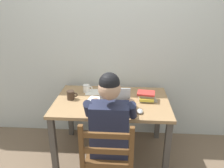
{
  "coord_description": "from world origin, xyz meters",
  "views": [
    {
      "loc": [
        0.16,
        -2.3,
        1.83
      ],
      "look_at": [
        0.01,
        -0.05,
        0.94
      ],
      "focal_mm": 35.99,
      "sensor_mm": 36.0,
      "label": 1
    }
  ],
  "objects": [
    {
      "name": "laptop",
      "position": [
        0.04,
        -0.21,
        0.78
      ],
      "size": [
        0.33,
        0.32,
        0.22
      ],
      "color": "#ADAFB2",
      "rests_on": "desk"
    },
    {
      "name": "computer_mouse",
      "position": [
        0.31,
        -0.27,
        0.74
      ],
      "size": [
        0.06,
        0.1,
        0.03
      ],
      "primitive_type": "ellipsoid",
      "color": "#ADAFB2",
      "rests_on": "desk"
    },
    {
      "name": "coffee_mug_dark",
      "position": [
        -0.47,
        0.0,
        0.77
      ],
      "size": [
        0.13,
        0.09,
        0.1
      ],
      "color": "#38281E",
      "rests_on": "desk"
    },
    {
      "name": "paper_pile_near_laptop",
      "position": [
        -0.18,
        -0.02,
        0.73
      ],
      "size": [
        0.22,
        0.21,
        0.02
      ],
      "primitive_type": "cube",
      "rotation": [
        0.0,
        0.0,
        -0.21
      ],
      "color": "white",
      "rests_on": "desk"
    },
    {
      "name": "coffee_mug_white",
      "position": [
        -0.33,
        0.22,
        0.77
      ],
      "size": [
        0.12,
        0.08,
        0.09
      ],
      "color": "white",
      "rests_on": "desk"
    },
    {
      "name": "paper_pile_back_corner",
      "position": [
        -0.24,
        0.21,
        0.73
      ],
      "size": [
        0.21,
        0.2,
        0.0
      ],
      "primitive_type": "cube",
      "rotation": [
        0.0,
        0.0,
        0.09
      ],
      "color": "silver",
      "rests_on": "desk"
    },
    {
      "name": "book_stack_main",
      "position": [
        0.39,
        0.02,
        0.77
      ],
      "size": [
        0.23,
        0.18,
        0.1
      ],
      "color": "gray",
      "rests_on": "desk"
    },
    {
      "name": "seated_person",
      "position": [
        0.02,
        -0.49,
        0.69
      ],
      "size": [
        0.5,
        0.6,
        1.26
      ],
      "color": "#232842",
      "rests_on": "ground"
    },
    {
      "name": "back_wall",
      "position": [
        0.0,
        0.5,
        1.3
      ],
      "size": [
        6.0,
        0.04,
        2.6
      ],
      "color": "beige",
      "rests_on": "ground"
    },
    {
      "name": "ground_plane",
      "position": [
        0.0,
        0.0,
        0.0
      ],
      "size": [
        8.0,
        8.0,
        0.0
      ],
      "primitive_type": "plane",
      "color": "brown"
    },
    {
      "name": "wooden_chair",
      "position": [
        0.02,
        -0.77,
        0.47
      ],
      "size": [
        0.42,
        0.42,
        0.95
      ],
      "color": "brown",
      "rests_on": "ground"
    },
    {
      "name": "desk",
      "position": [
        0.0,
        0.0,
        0.63
      ],
      "size": [
        1.29,
        0.84,
        0.72
      ],
      "color": "#9E7A51",
      "rests_on": "ground"
    }
  ]
}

